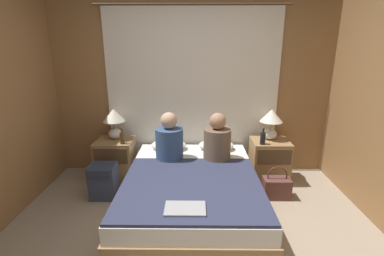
{
  "coord_description": "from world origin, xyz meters",
  "views": [
    {
      "loc": [
        0.03,
        -2.02,
        1.81
      ],
      "look_at": [
        0.0,
        1.07,
        0.88
      ],
      "focal_mm": 26.0,
      "sensor_mm": 36.0,
      "label": 1
    }
  ],
  "objects_px": {
    "pillow_left": "(169,145)",
    "person_right_in_bed": "(217,141)",
    "handbag_on_floor": "(276,187)",
    "nightstand_right": "(269,160)",
    "person_left_in_bed": "(169,141)",
    "lamp_right": "(271,120)",
    "nightstand_left": "(116,160)",
    "beer_bottle_on_right_stand": "(263,138)",
    "lamp_left": "(114,120)",
    "laptop_on_bed": "(185,209)",
    "backpack_on_floor": "(103,179)",
    "beer_bottle_on_left_stand": "(122,138)",
    "pillow_right": "(216,145)",
    "bed": "(192,192)"
  },
  "relations": [
    {
      "from": "pillow_left",
      "to": "person_right_in_bed",
      "type": "bearing_deg",
      "value": -29.71
    },
    {
      "from": "pillow_left",
      "to": "handbag_on_floor",
      "type": "bearing_deg",
      "value": -21.24
    },
    {
      "from": "nightstand_right",
      "to": "person_left_in_bed",
      "type": "bearing_deg",
      "value": -167.02
    },
    {
      "from": "pillow_left",
      "to": "handbag_on_floor",
      "type": "relative_size",
      "value": 1.16
    },
    {
      "from": "lamp_right",
      "to": "person_right_in_bed",
      "type": "bearing_deg",
      "value": -153.04
    },
    {
      "from": "nightstand_left",
      "to": "person_left_in_bed",
      "type": "bearing_deg",
      "value": -21.67
    },
    {
      "from": "beer_bottle_on_right_stand",
      "to": "handbag_on_floor",
      "type": "xyz_separation_m",
      "value": [
        0.12,
        -0.34,
        -0.52
      ]
    },
    {
      "from": "lamp_left",
      "to": "pillow_left",
      "type": "xyz_separation_m",
      "value": [
        0.73,
        -0.02,
        -0.35
      ]
    },
    {
      "from": "person_right_in_bed",
      "to": "handbag_on_floor",
      "type": "bearing_deg",
      "value": -12.93
    },
    {
      "from": "laptop_on_bed",
      "to": "person_left_in_bed",
      "type": "bearing_deg",
      "value": 101.47
    },
    {
      "from": "lamp_left",
      "to": "backpack_on_floor",
      "type": "xyz_separation_m",
      "value": [
        -0.02,
        -0.56,
        -0.6
      ]
    },
    {
      "from": "pillow_left",
      "to": "person_left_in_bed",
      "type": "xyz_separation_m",
      "value": [
        0.05,
        -0.36,
        0.19
      ]
    },
    {
      "from": "nightstand_right",
      "to": "backpack_on_floor",
      "type": "relative_size",
      "value": 1.34
    },
    {
      "from": "person_left_in_bed",
      "to": "beer_bottle_on_left_stand",
      "type": "relative_size",
      "value": 2.82
    },
    {
      "from": "person_right_in_bed",
      "to": "handbag_on_floor",
      "type": "height_order",
      "value": "person_right_in_bed"
    },
    {
      "from": "lamp_right",
      "to": "pillow_right",
      "type": "xyz_separation_m",
      "value": [
        -0.73,
        -0.02,
        -0.35
      ]
    },
    {
      "from": "nightstand_left",
      "to": "person_left_in_bed",
      "type": "height_order",
      "value": "person_left_in_bed"
    },
    {
      "from": "nightstand_right",
      "to": "beer_bottle_on_left_stand",
      "type": "height_order",
      "value": "beer_bottle_on_left_stand"
    },
    {
      "from": "beer_bottle_on_left_stand",
      "to": "handbag_on_floor",
      "type": "xyz_separation_m",
      "value": [
        1.94,
        -0.34,
        -0.52
      ]
    },
    {
      "from": "lamp_right",
      "to": "bed",
      "type": "bearing_deg",
      "value": -143.01
    },
    {
      "from": "person_right_in_bed",
      "to": "pillow_right",
      "type": "bearing_deg",
      "value": 87.18
    },
    {
      "from": "bed",
      "to": "nightstand_left",
      "type": "relative_size",
      "value": 3.43
    },
    {
      "from": "handbag_on_floor",
      "to": "person_right_in_bed",
      "type": "bearing_deg",
      "value": 167.07
    },
    {
      "from": "beer_bottle_on_left_stand",
      "to": "beer_bottle_on_right_stand",
      "type": "xyz_separation_m",
      "value": [
        1.82,
        0.0,
        -0.0
      ]
    },
    {
      "from": "lamp_right",
      "to": "nightstand_left",
      "type": "bearing_deg",
      "value": -178.04
    },
    {
      "from": "bed",
      "to": "lamp_left",
      "type": "bearing_deg",
      "value": 143.01
    },
    {
      "from": "lamp_right",
      "to": "handbag_on_floor",
      "type": "bearing_deg",
      "value": -92.32
    },
    {
      "from": "lamp_left",
      "to": "pillow_left",
      "type": "height_order",
      "value": "lamp_left"
    },
    {
      "from": "nightstand_left",
      "to": "person_right_in_bed",
      "type": "distance_m",
      "value": 1.45
    },
    {
      "from": "laptop_on_bed",
      "to": "person_right_in_bed",
      "type": "bearing_deg",
      "value": 72.75
    },
    {
      "from": "handbag_on_floor",
      "to": "laptop_on_bed",
      "type": "bearing_deg",
      "value": -137.79
    },
    {
      "from": "beer_bottle_on_left_stand",
      "to": "person_right_in_bed",
      "type": "bearing_deg",
      "value": -8.3
    },
    {
      "from": "beer_bottle_on_right_stand",
      "to": "backpack_on_floor",
      "type": "relative_size",
      "value": 0.51
    },
    {
      "from": "pillow_right",
      "to": "beer_bottle_on_right_stand",
      "type": "height_order",
      "value": "beer_bottle_on_right_stand"
    },
    {
      "from": "nightstand_left",
      "to": "beer_bottle_on_right_stand",
      "type": "xyz_separation_m",
      "value": [
        1.96,
        -0.13,
        0.37
      ]
    },
    {
      "from": "nightstand_left",
      "to": "pillow_right",
      "type": "relative_size",
      "value": 1.18
    },
    {
      "from": "lamp_right",
      "to": "pillow_right",
      "type": "distance_m",
      "value": 0.81
    },
    {
      "from": "bed",
      "to": "lamp_right",
      "type": "relative_size",
      "value": 4.69
    },
    {
      "from": "nightstand_right",
      "to": "lamp_left",
      "type": "bearing_deg",
      "value": 178.04
    },
    {
      "from": "bed",
      "to": "beer_bottle_on_left_stand",
      "type": "height_order",
      "value": "beer_bottle_on_left_stand"
    },
    {
      "from": "nightstand_right",
      "to": "lamp_right",
      "type": "bearing_deg",
      "value": 90.0
    },
    {
      "from": "pillow_right",
      "to": "lamp_right",
      "type": "bearing_deg",
      "value": 1.42
    },
    {
      "from": "pillow_right",
      "to": "beer_bottle_on_left_stand",
      "type": "xyz_separation_m",
      "value": [
        -1.24,
        -0.18,
        0.17
      ]
    },
    {
      "from": "pillow_right",
      "to": "person_right_in_bed",
      "type": "height_order",
      "value": "person_right_in_bed"
    },
    {
      "from": "person_left_in_bed",
      "to": "backpack_on_floor",
      "type": "bearing_deg",
      "value": -167.3
    },
    {
      "from": "person_left_in_bed",
      "to": "laptop_on_bed",
      "type": "height_order",
      "value": "person_left_in_bed"
    },
    {
      "from": "nightstand_left",
      "to": "lamp_right",
      "type": "distance_m",
      "value": 2.18
    },
    {
      "from": "nightstand_right",
      "to": "pillow_left",
      "type": "xyz_separation_m",
      "value": [
        -1.38,
        0.05,
        0.2
      ]
    },
    {
      "from": "pillow_left",
      "to": "nightstand_left",
      "type": "bearing_deg",
      "value": -175.76
    },
    {
      "from": "beer_bottle_on_left_stand",
      "to": "handbag_on_floor",
      "type": "relative_size",
      "value": 0.52
    }
  ]
}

